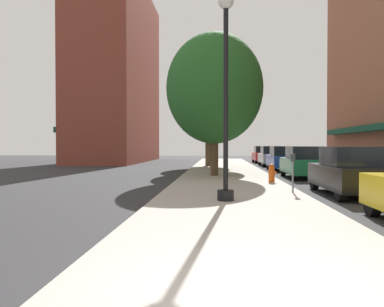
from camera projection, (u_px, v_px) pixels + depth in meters
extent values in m
plane|color=#2D2D30|center=(299.00, 176.00, 21.71)|extent=(90.00, 90.00, 0.00)
cube|color=#A8A399|center=(226.00, 174.00, 22.98)|extent=(4.80, 50.00, 0.12)
cube|color=brown|center=(118.00, 75.00, 41.48)|extent=(6.00, 18.00, 18.25)
cube|color=#144C38|center=(87.00, 133.00, 41.82)|extent=(0.90, 15.30, 0.50)
cylinder|color=black|center=(226.00, 195.00, 11.27)|extent=(0.48, 0.48, 0.30)
cylinder|color=black|center=(226.00, 99.00, 11.22)|extent=(0.14, 0.14, 5.20)
sphere|color=silver|center=(226.00, 1.00, 11.16)|extent=(0.44, 0.44, 0.44)
cylinder|color=#E05614|center=(272.00, 175.00, 16.95)|extent=(0.26, 0.26, 0.62)
sphere|color=#E05614|center=(272.00, 167.00, 16.95)|extent=(0.24, 0.24, 0.24)
cylinder|color=#E05614|center=(275.00, 173.00, 16.94)|extent=(0.12, 0.10, 0.10)
cylinder|color=slate|center=(293.00, 177.00, 13.20)|extent=(0.06, 0.06, 1.05)
cube|color=#33383D|center=(293.00, 157.00, 13.19)|extent=(0.14, 0.09, 0.26)
cylinder|color=#4C3823|center=(213.00, 149.00, 26.45)|extent=(0.40, 0.40, 2.77)
ellipsoid|color=#387F33|center=(213.00, 102.00, 26.39)|extent=(4.64, 4.64, 5.33)
cylinder|color=#4C3823|center=(214.00, 150.00, 20.70)|extent=(0.40, 0.40, 2.69)
ellipsoid|color=#235B23|center=(215.00, 88.00, 20.63)|extent=(5.07, 5.07, 5.83)
cylinder|color=#4C3823|center=(208.00, 149.00, 30.97)|extent=(0.40, 0.40, 2.70)
ellipsoid|color=#2D6B28|center=(208.00, 111.00, 30.91)|extent=(4.26, 4.26, 4.90)
cylinder|color=black|center=(372.00, 203.00, 9.39)|extent=(0.22, 0.64, 0.64)
cylinder|color=black|center=(314.00, 182.00, 15.04)|extent=(0.22, 0.64, 0.64)
cylinder|color=black|center=(356.00, 182.00, 14.94)|extent=(0.22, 0.64, 0.64)
cylinder|color=black|center=(340.00, 191.00, 11.85)|extent=(0.22, 0.64, 0.64)
cube|color=black|center=(349.00, 177.00, 13.39)|extent=(1.80, 4.30, 0.76)
cube|color=black|center=(351.00, 156.00, 13.23)|extent=(1.56, 2.20, 0.64)
cylinder|color=black|center=(283.00, 170.00, 22.22)|extent=(0.22, 0.64, 0.64)
cylinder|color=black|center=(311.00, 170.00, 22.12)|extent=(0.22, 0.64, 0.64)
cylinder|color=black|center=(294.00, 174.00, 19.03)|extent=(0.22, 0.64, 0.64)
cylinder|color=black|center=(327.00, 174.00, 18.93)|extent=(0.22, 0.64, 0.64)
cube|color=#196638|center=(303.00, 166.00, 20.57)|extent=(1.80, 4.30, 0.76)
cube|color=black|center=(304.00, 153.00, 20.40)|extent=(1.56, 2.20, 0.64)
cylinder|color=black|center=(268.00, 165.00, 28.69)|extent=(0.22, 0.64, 0.64)
cylinder|color=black|center=(290.00, 165.00, 28.59)|extent=(0.22, 0.64, 0.64)
cylinder|color=black|center=(275.00, 167.00, 25.50)|extent=(0.22, 0.64, 0.64)
cylinder|color=black|center=(299.00, 167.00, 25.40)|extent=(0.22, 0.64, 0.64)
cube|color=#1E389E|center=(283.00, 161.00, 27.04)|extent=(1.80, 4.30, 0.76)
cube|color=black|center=(283.00, 151.00, 26.87)|extent=(1.56, 2.20, 0.64)
cylinder|color=black|center=(260.00, 161.00, 34.73)|extent=(0.22, 0.64, 0.64)
cylinder|color=black|center=(278.00, 161.00, 34.63)|extent=(0.22, 0.64, 0.64)
cylinder|color=black|center=(264.00, 163.00, 31.54)|extent=(0.22, 0.64, 0.64)
cylinder|color=black|center=(284.00, 163.00, 31.44)|extent=(0.22, 0.64, 0.64)
cube|color=#B2B2BA|center=(271.00, 158.00, 33.08)|extent=(1.80, 4.30, 0.76)
cube|color=black|center=(271.00, 150.00, 32.91)|extent=(1.56, 2.20, 0.64)
cylinder|color=black|center=(253.00, 159.00, 41.07)|extent=(0.22, 0.64, 0.64)
cylinder|color=black|center=(268.00, 159.00, 40.97)|extent=(0.22, 0.64, 0.64)
cylinder|color=black|center=(256.00, 160.00, 37.88)|extent=(0.22, 0.64, 0.64)
cylinder|color=black|center=(273.00, 160.00, 37.78)|extent=(0.22, 0.64, 0.64)
cube|color=red|center=(263.00, 156.00, 39.42)|extent=(1.80, 4.30, 0.76)
cube|color=black|center=(263.00, 149.00, 39.25)|extent=(1.56, 2.20, 0.64)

